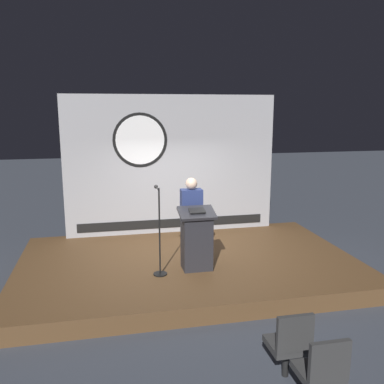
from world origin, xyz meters
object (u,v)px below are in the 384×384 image
at_px(speaker_person, 191,218).
at_px(microphone_stand, 159,244).
at_px(podium, 197,240).
at_px(audience_chair_right, 290,342).
at_px(audience_chair_left, 322,370).

relative_size(speaker_person, microphone_stand, 1.03).
xyz_separation_m(podium, audience_chair_right, (0.46, -2.90, -0.35)).
height_order(podium, audience_chair_left, podium).
height_order(microphone_stand, audience_chair_left, microphone_stand).
height_order(podium, speaker_person, speaker_person).
relative_size(podium, microphone_stand, 0.73).
bearing_deg(microphone_stand, speaker_person, 39.75).
relative_size(microphone_stand, audience_chair_right, 1.74).
distance_m(podium, microphone_stand, 0.69).
bearing_deg(audience_chair_left, microphone_stand, 110.36).
distance_m(podium, speaker_person, 0.55).
bearing_deg(podium, microphone_stand, -172.00).
bearing_deg(podium, speaker_person, 89.27).
bearing_deg(audience_chair_left, speaker_person, 98.01).
xyz_separation_m(speaker_person, microphone_stand, (-0.69, -0.58, -0.26)).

